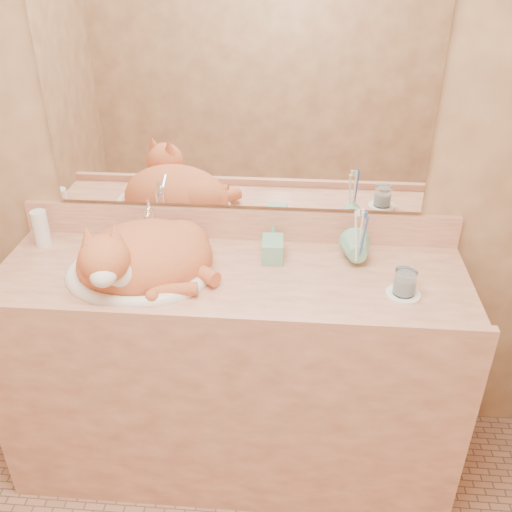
# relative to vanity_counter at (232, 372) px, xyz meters

# --- Properties ---
(wall_back) EXTENTS (2.40, 0.02, 2.50)m
(wall_back) POSITION_rel_vanity_counter_xyz_m (0.00, 0.28, 0.82)
(wall_back) COLOR #8E6240
(wall_back) RESTS_ON ground
(vanity_counter) EXTENTS (1.60, 0.55, 0.85)m
(vanity_counter) POSITION_rel_vanity_counter_xyz_m (0.00, 0.00, 0.00)
(vanity_counter) COLOR #A36249
(vanity_counter) RESTS_ON floor
(mirror) EXTENTS (1.30, 0.02, 0.80)m
(mirror) POSITION_rel_vanity_counter_xyz_m (0.00, 0.26, 0.97)
(mirror) COLOR white
(mirror) RESTS_ON wall_back
(sink_basin) EXTENTS (0.50, 0.43, 0.15)m
(sink_basin) POSITION_rel_vanity_counter_xyz_m (-0.30, -0.02, 0.50)
(sink_basin) COLOR white
(sink_basin) RESTS_ON vanity_counter
(faucet) EXTENTS (0.07, 0.13, 0.18)m
(faucet) POSITION_rel_vanity_counter_xyz_m (-0.30, 0.16, 0.51)
(faucet) COLOR white
(faucet) RESTS_ON vanity_counter
(cat) EXTENTS (0.56, 0.51, 0.25)m
(cat) POSITION_rel_vanity_counter_xyz_m (-0.29, -0.03, 0.50)
(cat) COLOR #BA512B
(cat) RESTS_ON sink_basin
(soap_dispenser) EXTENTS (0.08, 0.08, 0.16)m
(soap_dispenser) POSITION_rel_vanity_counter_xyz_m (0.14, 0.07, 0.51)
(soap_dispenser) COLOR #72B693
(soap_dispenser) RESTS_ON vanity_counter
(toothbrush_cup) EXTENTS (0.12, 0.12, 0.10)m
(toothbrush_cup) POSITION_rel_vanity_counter_xyz_m (0.43, 0.08, 0.48)
(toothbrush_cup) COLOR #72B693
(toothbrush_cup) RESTS_ON vanity_counter
(toothbrushes) EXTENTS (0.04, 0.04, 0.23)m
(toothbrushes) POSITION_rel_vanity_counter_xyz_m (0.43, 0.08, 0.56)
(toothbrushes) COLOR white
(toothbrushes) RESTS_ON toothbrush_cup
(saucer) EXTENTS (0.11, 0.11, 0.01)m
(saucer) POSITION_rel_vanity_counter_xyz_m (0.56, -0.07, 0.43)
(saucer) COLOR white
(saucer) RESTS_ON vanity_counter
(water_glass) EXTENTS (0.07, 0.07, 0.08)m
(water_glass) POSITION_rel_vanity_counter_xyz_m (0.56, -0.07, 0.48)
(water_glass) COLOR white
(water_glass) RESTS_ON saucer
(lotion_bottle) EXTENTS (0.06, 0.06, 0.13)m
(lotion_bottle) POSITION_rel_vanity_counter_xyz_m (-0.70, 0.16, 0.49)
(lotion_bottle) COLOR white
(lotion_bottle) RESTS_ON vanity_counter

